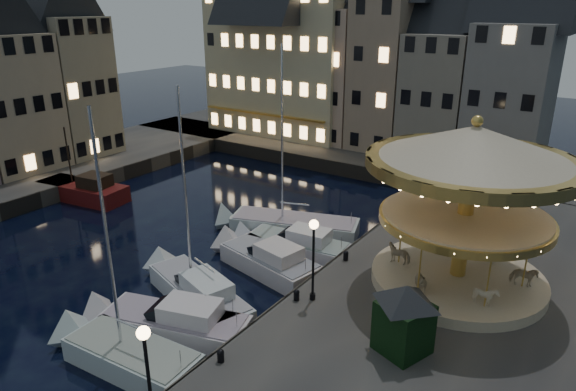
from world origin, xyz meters
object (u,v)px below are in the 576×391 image
Objects in this scene: red_fishing_boat at (84,191)px; streetlamp_c at (419,174)px; motorboat_d at (265,260)px; motorboat_f at (286,225)px; bollard_a at (221,355)px; ticket_kiosk at (405,307)px; carousel at (470,177)px; motorboat_a at (123,354)px; streetlamp_b at (313,249)px; motorboat_e at (292,245)px; bollard_b at (297,295)px; bollard_d at (387,223)px; motorboat_c at (195,290)px; bollard_c at (346,255)px; streetlamp_a at (147,366)px; motorboat_b at (168,323)px.

streetlamp_c is at bearing 21.17° from red_fishing_boat.
motorboat_f is at bearing 111.13° from motorboat_d.
bollard_a is 0.17× the size of ticket_kiosk.
bollard_a is 0.04× the size of motorboat_f.
carousel reaches higher than ticket_kiosk.
motorboat_a is 1.51× the size of red_fishing_boat.
streetlamp_b reaches higher than motorboat_e.
motorboat_f is (-1.95, 15.33, -0.01)m from motorboat_a.
carousel reaches higher than streetlamp_c.
streetlamp_b reaches higher than bollard_b.
red_fishing_boat is at bearing -177.49° from carousel.
carousel is at bearing -37.45° from bollard_d.
streetlamp_b is 0.56× the size of motorboat_d.
red_fishing_boat is at bearing 156.48° from bollard_a.
motorboat_c reaches higher than red_fishing_boat.
streetlamp_c reaches higher than ticket_kiosk.
bollard_c is 8.07m from carousel.
motorboat_e is at bearing 145.88° from ticket_kiosk.
bollard_c is (-0.60, -9.00, -2.41)m from streetlamp_c.
carousel is (5.90, 5.98, 5.41)m from bollard_b.
ticket_kiosk is at bearing 39.88° from bollard_a.
motorboat_a reaches higher than motorboat_d.
bollard_d is at bearing 91.72° from streetlamp_a.
motorboat_b is 0.62× the size of motorboat_f.
motorboat_f reaches higher than ticket_kiosk.
streetlamp_b is at bearing -30.50° from motorboat_d.
streetlamp_c is at bearing 76.20° from motorboat_a.
streetlamp_c is at bearing 109.03° from ticket_kiosk.
bollard_c is at bearing 0.74° from red_fishing_boat.
bollard_b is 6.00m from ticket_kiosk.
streetlamp_a is 19.69m from motorboat_f.
carousel reaches higher than red_fishing_boat.
bollard_a is 14.00m from carousel.
streetlamp_c is 7.32× the size of bollard_b.
bollard_d is 12.72m from ticket_kiosk.
bollard_a is at bearing -95.71° from streetlamp_b.
motorboat_b is at bearing 133.72° from streetlamp_a.
bollard_c is 1.00× the size of bollard_d.
motorboat_b is 7.70m from motorboat_d.
streetlamp_c is 19.66m from bollard_a.
motorboat_c reaches higher than streetlamp_b.
bollard_b and bollard_d have the same top height.
motorboat_c is (-6.06, -1.85, -3.34)m from streetlamp_b.
motorboat_c is at bearing 126.61° from streetlamp_a.
streetlamp_b is 8.11m from motorboat_e.
motorboat_c is (-5.46, -6.35, -0.92)m from bollard_c.
motorboat_e is 0.59× the size of motorboat_f.
motorboat_a is 1.59× the size of motorboat_e.
motorboat_b is at bearing -137.34° from streetlamp_b.
motorboat_c reaches higher than streetlamp_a.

